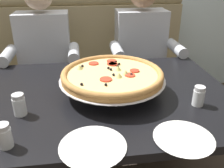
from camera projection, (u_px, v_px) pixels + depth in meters
The scene contains 11 objects.
booth_bench at pixel (94, 77), 2.30m from camera, with size 1.73×0.78×1.13m.
dining_table at pixel (105, 106), 1.34m from camera, with size 1.35×0.98×0.73m.
diner_left at pixel (44, 56), 1.88m from camera, with size 0.54×0.64×1.27m.
diner_right at pixel (143, 52), 1.97m from camera, with size 0.54×0.64×1.27m.
pizza at pixel (112, 75), 1.27m from camera, with size 0.54×0.54×0.13m.
shaker_parmesan at pixel (198, 97), 1.17m from camera, with size 0.05×0.05×0.10m.
shaker_pepper_flakes at pixel (5, 137), 0.90m from camera, with size 0.05×0.05×0.10m.
shaker_oregano at pixel (19, 106), 1.10m from camera, with size 0.06×0.06×0.10m.
plate_near_left at pixel (93, 145), 0.91m from camera, with size 0.25×0.25×0.02m.
plate_near_right at pixel (184, 137), 0.95m from camera, with size 0.24×0.24×0.02m.
patio_chair at pixel (182, 31), 3.38m from camera, with size 0.43×0.43×0.86m.
Camera 1 is at (-0.12, -1.15, 1.34)m, focal length 39.54 mm.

